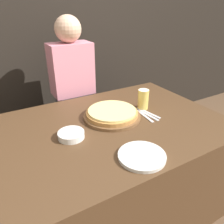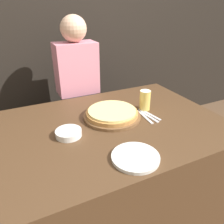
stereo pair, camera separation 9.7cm
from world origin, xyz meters
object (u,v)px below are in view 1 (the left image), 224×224
(side_bowl, at_px, (71,135))
(spoon, at_px, (149,113))
(dinner_knife, at_px, (147,114))
(pizza_on_board, at_px, (112,114))
(dinner_plate, at_px, (142,156))
(fork, at_px, (144,115))
(diner_person, at_px, (73,97))
(beer_glass, at_px, (143,98))

(side_bowl, bearing_deg, spoon, 1.23)
(side_bowl, bearing_deg, dinner_knife, 1.29)
(side_bowl, height_order, dinner_knife, side_bowl)
(pizza_on_board, bearing_deg, dinner_plate, -100.77)
(side_bowl, height_order, fork, side_bowl)
(pizza_on_board, distance_m, diner_person, 0.60)
(beer_glass, height_order, side_bowl, beer_glass)
(dinner_plate, bearing_deg, dinner_knife, 49.02)
(side_bowl, height_order, diner_person, diner_person)
(beer_glass, relative_size, side_bowl, 0.95)
(dinner_plate, bearing_deg, spoon, 46.79)
(pizza_on_board, xyz_separation_m, side_bowl, (-0.32, -0.09, -0.01))
(pizza_on_board, height_order, dinner_plate, pizza_on_board)
(dinner_knife, distance_m, spoon, 0.03)
(dinner_plate, relative_size, dinner_knife, 1.08)
(spoon, bearing_deg, side_bowl, -178.77)
(fork, height_order, dinner_knife, same)
(beer_glass, bearing_deg, dinner_plate, -127.60)
(fork, height_order, spoon, same)
(fork, relative_size, dinner_knife, 1.00)
(diner_person, bearing_deg, beer_glass, -61.71)
(side_bowl, height_order, spoon, side_bowl)
(dinner_plate, relative_size, fork, 1.08)
(beer_glass, distance_m, dinner_knife, 0.12)
(beer_glass, height_order, fork, beer_glass)
(beer_glass, relative_size, dinner_plate, 0.60)
(fork, distance_m, dinner_knife, 0.03)
(beer_glass, relative_size, diner_person, 0.11)
(pizza_on_board, bearing_deg, spoon, -18.12)
(side_bowl, distance_m, diner_person, 0.74)
(pizza_on_board, height_order, beer_glass, beer_glass)
(pizza_on_board, height_order, fork, pizza_on_board)
(pizza_on_board, relative_size, spoon, 2.02)
(spoon, xyz_separation_m, diner_person, (-0.30, 0.67, -0.06))
(pizza_on_board, xyz_separation_m, beer_glass, (0.26, 0.01, 0.05))
(fork, bearing_deg, diner_person, 110.46)
(pizza_on_board, distance_m, spoon, 0.26)
(beer_glass, xyz_separation_m, spoon, (-0.01, -0.09, -0.07))
(pizza_on_board, height_order, spoon, pizza_on_board)
(dinner_knife, xyz_separation_m, diner_person, (-0.27, 0.67, -0.06))
(dinner_plate, height_order, spoon, dinner_plate)
(beer_glass, xyz_separation_m, fork, (-0.06, -0.09, -0.07))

